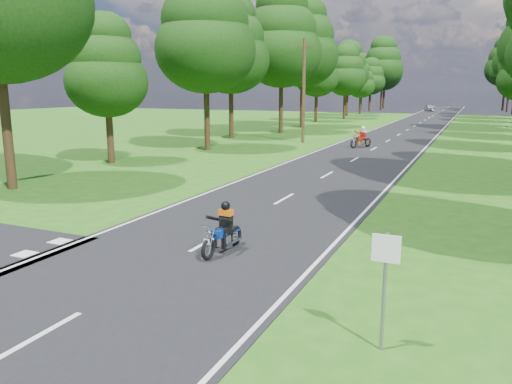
% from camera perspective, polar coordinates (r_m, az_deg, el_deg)
% --- Properties ---
extents(ground, '(160.00, 160.00, 0.00)m').
position_cam_1_polar(ground, '(12.51, -10.02, -8.15)').
color(ground, '#225413').
rests_on(ground, ground).
extents(main_road, '(7.00, 140.00, 0.02)m').
position_cam_1_polar(main_road, '(60.23, 17.66, 7.20)').
color(main_road, black).
rests_on(main_road, ground).
extents(road_markings, '(7.40, 140.00, 0.01)m').
position_cam_1_polar(road_markings, '(58.39, 17.31, 7.10)').
color(road_markings, silver).
rests_on(road_markings, main_road).
extents(treeline, '(40.00, 115.35, 14.78)m').
position_cam_1_polar(treeline, '(70.09, 20.26, 14.35)').
color(treeline, black).
rests_on(treeline, ground).
extents(telegraph_pole, '(1.20, 0.26, 8.00)m').
position_cam_1_polar(telegraph_pole, '(39.78, 5.47, 11.49)').
color(telegraph_pole, '#382616').
rests_on(telegraph_pole, ground).
extents(road_sign, '(0.45, 0.07, 2.00)m').
position_cam_1_polar(road_sign, '(8.30, 14.52, -8.93)').
color(road_sign, slate).
rests_on(road_sign, ground).
extents(rider_near_blue, '(0.65, 1.64, 1.33)m').
position_cam_1_polar(rider_near_blue, '(12.97, -3.88, -4.08)').
color(rider_near_blue, navy).
rests_on(rider_near_blue, main_road).
extents(rider_far_red, '(1.42, 1.93, 1.55)m').
position_cam_1_polar(rider_far_red, '(37.02, 11.91, 6.19)').
color(rider_far_red, '#AA270D').
rests_on(rider_far_red, main_road).
extents(distant_car, '(2.44, 3.85, 1.22)m').
position_cam_1_polar(distant_car, '(100.87, 19.21, 9.07)').
color(distant_car, '#A9ABB0').
rests_on(distant_car, main_road).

